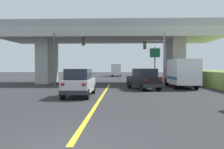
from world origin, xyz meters
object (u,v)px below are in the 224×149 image
(suv_crossing, at_px, (144,79))
(semi_truck_distant, at_px, (116,70))
(traffic_signal_nearside, at_px, (158,54))
(traffic_signal_farside, at_px, (64,51))
(suv_lead, at_px, (79,83))
(box_truck, at_px, (181,73))
(highway_sign, at_px, (155,57))

(suv_crossing, bearing_deg, semi_truck_distant, 76.20)
(traffic_signal_nearside, distance_m, traffic_signal_farside, 10.64)
(suv_lead, relative_size, traffic_signal_nearside, 0.80)
(suv_crossing, height_order, traffic_signal_nearside, traffic_signal_nearside)
(suv_crossing, bearing_deg, box_truck, 9.94)
(box_truck, height_order, highway_sign, highway_sign)
(traffic_signal_nearside, height_order, semi_truck_distant, traffic_signal_nearside)
(box_truck, bearing_deg, suv_crossing, -151.03)
(suv_lead, distance_m, traffic_signal_nearside, 12.27)
(suv_lead, bearing_deg, semi_truck_distant, 87.23)
(suv_crossing, height_order, traffic_signal_farside, traffic_signal_farside)
(suv_crossing, xyz_separation_m, traffic_signal_nearside, (1.93, 3.98, 2.69))
(suv_crossing, xyz_separation_m, highway_sign, (2.08, 7.06, 2.38))
(suv_lead, bearing_deg, suv_crossing, 46.86)
(suv_crossing, height_order, highway_sign, highway_sign)
(suv_crossing, height_order, box_truck, box_truck)
(suv_lead, relative_size, semi_truck_distant, 0.71)
(box_truck, xyz_separation_m, highway_sign, (-2.05, 4.77, 1.83))
(box_truck, distance_m, traffic_signal_farside, 13.21)
(suv_crossing, height_order, semi_truck_distant, semi_truck_distant)
(suv_lead, height_order, semi_truck_distant, semi_truck_distant)
(suv_crossing, relative_size, box_truck, 0.69)
(suv_lead, xyz_separation_m, traffic_signal_farside, (-3.45, 9.88, 2.97))
(highway_sign, bearing_deg, suv_crossing, -106.43)
(semi_truck_distant, bearing_deg, highway_sign, -79.39)
(traffic_signal_nearside, distance_m, semi_truck_distant, 32.07)
(box_truck, distance_m, traffic_signal_nearside, 3.51)
(suv_lead, distance_m, semi_truck_distant, 41.21)
(traffic_signal_nearside, xyz_separation_m, traffic_signal_farside, (-10.63, 0.30, 0.29))
(traffic_signal_nearside, bearing_deg, traffic_signal_farside, 178.41)
(box_truck, relative_size, traffic_signal_farside, 1.10)
(traffic_signal_farside, bearing_deg, semi_truck_distant, 80.13)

